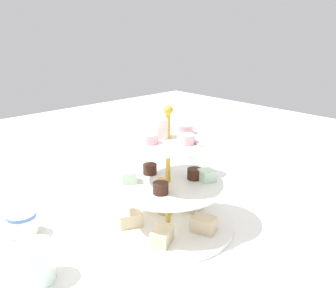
{
  "coord_description": "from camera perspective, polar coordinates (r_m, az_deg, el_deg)",
  "views": [
    {
      "loc": [
        -0.5,
        0.47,
        0.41
      ],
      "look_at": [
        0.0,
        0.0,
        0.18
      ],
      "focal_mm": 39.19,
      "sensor_mm": 36.0,
      "label": 1
    }
  ],
  "objects": [
    {
      "name": "water_glass_tall_right",
      "position": [
        1.03,
        3.13,
        -1.43
      ],
      "size": [
        0.07,
        0.07,
        0.14
      ],
      "primitive_type": "cylinder",
      "color": "silver",
      "rests_on": "ground_plane"
    },
    {
      "name": "butter_knife_left",
      "position": [
        0.86,
        23.22,
        -11.86
      ],
      "size": [
        0.13,
        0.13,
        0.0
      ],
      "primitive_type": "cube",
      "rotation": [
        0.0,
        0.0,
        5.53
      ],
      "color": "silver",
      "rests_on": "ground_plane"
    },
    {
      "name": "water_glass_short_left",
      "position": [
        0.68,
        -20.05,
        -16.96
      ],
      "size": [
        0.06,
        0.06,
        0.07
      ],
      "primitive_type": "cylinder",
      "color": "silver",
      "rests_on": "ground_plane"
    },
    {
      "name": "teacup_with_saucer",
      "position": [
        0.81,
        -21.67,
        -11.65
      ],
      "size": [
        0.09,
        0.09,
        0.05
      ],
      "color": "white",
      "rests_on": "ground_plane"
    },
    {
      "name": "ground_plane",
      "position": [
        0.8,
        -0.0,
        -12.62
      ],
      "size": [
        2.4,
        2.4,
        0.0
      ],
      "primitive_type": "plane",
      "color": "white"
    },
    {
      "name": "butter_knife_right",
      "position": [
        1.02,
        -14.88,
        -6.18
      ],
      "size": [
        0.04,
        0.17,
        0.0
      ],
      "primitive_type": "cube",
      "rotation": [
        0.0,
        0.0,
        8.0
      ],
      "color": "silver",
      "rests_on": "ground_plane"
    },
    {
      "name": "tiered_serving_stand",
      "position": [
        0.77,
        -0.03,
        -7.54
      ],
      "size": [
        0.28,
        0.28,
        0.26
      ],
      "color": "white",
      "rests_on": "ground_plane"
    }
  ]
}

